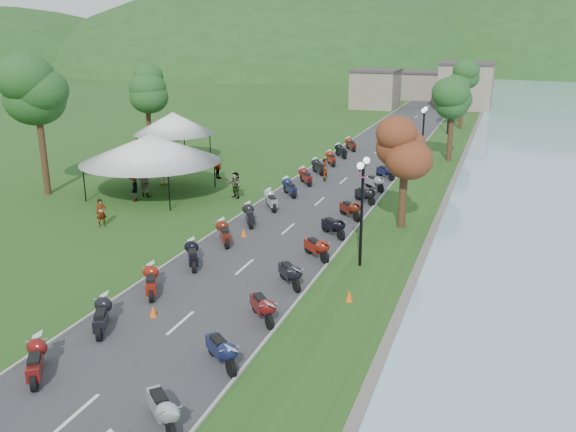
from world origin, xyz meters
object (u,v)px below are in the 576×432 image
(pedestrian_b, at_px, (146,196))
(vendor_tent_main, at_px, (151,165))
(pedestrian_a, at_px, (102,226))
(pedestrian_c, at_px, (135,201))

(pedestrian_b, bearing_deg, vendor_tent_main, -95.72)
(pedestrian_a, relative_size, pedestrian_c, 0.89)
(vendor_tent_main, xyz_separation_m, pedestrian_b, (-0.14, -0.72, -2.00))
(pedestrian_c, bearing_deg, pedestrian_b, 154.94)
(pedestrian_a, relative_size, pedestrian_b, 0.87)
(vendor_tent_main, relative_size, pedestrian_b, 3.39)
(pedestrian_a, bearing_deg, vendor_tent_main, 46.45)
(vendor_tent_main, relative_size, pedestrian_a, 3.90)
(pedestrian_c, bearing_deg, vendor_tent_main, 151.46)
(pedestrian_a, distance_m, pedestrian_c, 5.26)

